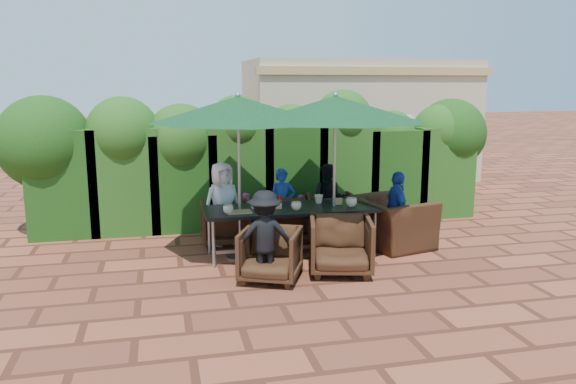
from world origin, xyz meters
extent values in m
plane|color=brown|center=(0.00, 0.00, 0.00)|extent=(80.00, 80.00, 0.00)
cube|color=black|center=(0.01, 0.22, 0.72)|extent=(2.63, 0.90, 0.05)
cube|color=gray|center=(0.01, 0.22, 0.12)|extent=(2.43, 0.05, 0.05)
cylinder|color=gray|center=(-1.20, -0.13, 0.35)|extent=(0.05, 0.05, 0.70)
cylinder|color=gray|center=(-1.20, 0.57, 0.35)|extent=(0.05, 0.05, 0.70)
cylinder|color=gray|center=(1.23, -0.13, 0.35)|extent=(0.05, 0.05, 0.70)
cylinder|color=gray|center=(1.23, 0.57, 0.35)|extent=(0.05, 0.05, 0.70)
cylinder|color=gray|center=(-0.77, 0.26, 0.01)|extent=(0.44, 0.44, 0.03)
cylinder|color=gray|center=(-0.77, 0.26, 1.20)|extent=(0.04, 0.04, 2.40)
cone|color=#0B3319|center=(-0.77, 0.26, 2.22)|extent=(2.57, 2.57, 0.38)
sphere|color=gray|center=(-0.77, 0.26, 2.42)|extent=(0.08, 0.08, 0.08)
cylinder|color=gray|center=(0.67, 0.17, 0.01)|extent=(0.44, 0.44, 0.03)
cylinder|color=gray|center=(0.67, 0.17, 1.20)|extent=(0.04, 0.04, 2.40)
cone|color=#0B3319|center=(0.67, 0.17, 2.22)|extent=(2.68, 2.68, 0.38)
sphere|color=gray|center=(0.67, 0.17, 2.42)|extent=(0.08, 0.08, 0.08)
imported|color=black|center=(-0.90, 1.06, 0.40)|extent=(0.79, 0.74, 0.79)
imported|color=black|center=(0.12, 1.09, 0.43)|extent=(0.99, 0.95, 0.86)
imported|color=black|center=(0.93, 1.07, 0.41)|extent=(0.81, 0.76, 0.82)
imported|color=black|center=(-0.52, -0.81, 0.39)|extent=(0.98, 0.95, 0.78)
imported|color=black|center=(0.49, -0.73, 0.43)|extent=(1.01, 0.97, 0.86)
imported|color=black|center=(1.68, 0.34, 0.53)|extent=(1.05, 1.36, 1.05)
imported|color=white|center=(-0.93, 1.09, 0.67)|extent=(0.76, 0.60, 1.35)
imported|color=#1D3FA0|center=(0.08, 1.16, 0.60)|extent=(0.50, 0.44, 1.20)
imported|color=black|center=(0.91, 1.21, 0.62)|extent=(0.68, 0.54, 1.24)
imported|color=black|center=(-0.59, -0.81, 0.61)|extent=(0.81, 0.41, 1.22)
imported|color=#1D3FA0|center=(1.70, 0.15, 0.62)|extent=(0.41, 0.75, 1.25)
imported|color=#C0437B|center=(-0.50, 1.27, 0.40)|extent=(0.33, 0.29, 0.79)
imported|color=#7F479B|center=(0.42, 1.20, 0.37)|extent=(0.30, 0.26, 0.73)
imported|color=#258944|center=(1.49, 4.17, 0.80)|extent=(1.52, 0.62, 1.59)
imported|color=#C0437B|center=(2.32, 4.30, 0.94)|extent=(0.98, 0.69, 1.88)
imported|color=gray|center=(3.70, 4.29, 0.94)|extent=(1.32, 0.93, 1.89)
imported|color=beige|center=(-0.97, 0.03, 0.81)|extent=(0.15, 0.15, 0.12)
imported|color=beige|center=(-0.55, 0.26, 0.81)|extent=(0.14, 0.14, 0.13)
imported|color=beige|center=(0.04, 0.03, 0.81)|extent=(0.15, 0.15, 0.12)
imported|color=beige|center=(0.49, 0.41, 0.82)|extent=(0.14, 0.14, 0.13)
imported|color=beige|center=(0.91, 0.07, 0.82)|extent=(0.17, 0.17, 0.13)
cylinder|color=#B20C0A|center=(-0.16, 0.26, 0.83)|extent=(0.04, 0.04, 0.17)
cylinder|color=#4C230C|center=(-0.14, 0.29, 0.83)|extent=(0.04, 0.04, 0.17)
cube|color=tan|center=(-0.80, 0.05, 0.76)|extent=(0.35, 0.25, 0.02)
cube|color=tan|center=(-0.21, 0.17, 0.80)|extent=(0.12, 0.06, 0.10)
cube|color=tan|center=(0.76, 0.25, 0.80)|extent=(0.12, 0.06, 0.10)
cube|color=#15330D|center=(-3.50, 2.30, 0.92)|extent=(1.15, 0.95, 1.84)
sphere|color=#15330D|center=(-3.50, 2.30, 1.74)|extent=(0.90, 0.90, 0.90)
cube|color=#15330D|center=(-2.50, 2.30, 0.92)|extent=(1.15, 0.95, 1.85)
sphere|color=#15330D|center=(-2.50, 2.30, 1.75)|extent=(1.26, 1.26, 1.26)
cube|color=#15330D|center=(-1.50, 2.30, 0.86)|extent=(1.15, 0.95, 1.71)
sphere|color=#15330D|center=(-1.50, 2.30, 1.61)|extent=(1.27, 1.27, 1.27)
cube|color=#15330D|center=(-0.50, 2.30, 0.97)|extent=(1.15, 0.95, 1.94)
sphere|color=#15330D|center=(-0.50, 2.30, 1.84)|extent=(1.10, 1.10, 1.10)
cube|color=#15330D|center=(0.50, 2.30, 0.93)|extent=(1.15, 0.95, 1.85)
sphere|color=#15330D|center=(0.50, 2.30, 1.75)|extent=(0.94, 0.94, 0.94)
cube|color=#15330D|center=(1.50, 2.30, 1.01)|extent=(1.15, 0.95, 2.03)
sphere|color=#15330D|center=(1.50, 2.30, 1.93)|extent=(1.11, 1.11, 1.11)
cube|color=#15330D|center=(2.50, 2.30, 0.86)|extent=(1.15, 0.95, 1.73)
sphere|color=#15330D|center=(2.50, 2.30, 1.63)|extent=(0.92, 0.92, 0.92)
cube|color=#15330D|center=(3.50, 2.30, 0.88)|extent=(1.15, 0.95, 1.76)
sphere|color=#15330D|center=(3.50, 2.30, 1.66)|extent=(1.06, 1.06, 1.06)
sphere|color=#15330D|center=(-3.80, 2.40, 1.60)|extent=(1.60, 1.60, 1.60)
sphere|color=#15330D|center=(3.80, 2.40, 1.60)|extent=(1.40, 1.40, 1.40)
cube|color=#C1B08F|center=(3.50, 7.00, 1.60)|extent=(6.00, 3.00, 3.20)
cube|color=tan|center=(3.50, 5.55, 2.90)|extent=(6.20, 0.25, 0.20)
camera|label=1|loc=(-1.89, -7.82, 2.58)|focal=35.00mm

